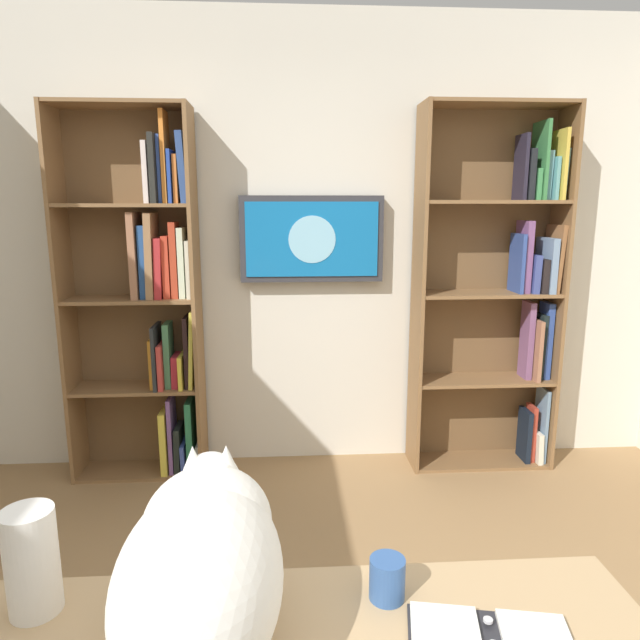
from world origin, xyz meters
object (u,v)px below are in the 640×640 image
(paper_towel_roll, at_px, (32,561))
(cat, at_px, (202,560))
(wall_mounted_tv, at_px, (312,239))
(coffee_mug, at_px, (387,579))
(bookshelf_left, at_px, (502,291))
(bookshelf_right, at_px, (149,302))

(paper_towel_roll, bearing_deg, cat, 165.84)
(wall_mounted_tv, height_order, coffee_mug, wall_mounted_tv)
(paper_towel_roll, height_order, coffee_mug, paper_towel_roll)
(bookshelf_left, relative_size, bookshelf_right, 1.01)
(cat, relative_size, coffee_mug, 7.20)
(wall_mounted_tv, height_order, cat, wall_mounted_tv)
(bookshelf_right, relative_size, cat, 3.10)
(wall_mounted_tv, xyz_separation_m, paper_towel_roll, (0.71, 2.24, -0.55))
(wall_mounted_tv, bearing_deg, coffee_mug, 91.37)
(wall_mounted_tv, xyz_separation_m, coffee_mug, (-0.05, 2.25, -0.62))
(wall_mounted_tv, bearing_deg, bookshelf_left, 176.06)
(coffee_mug, bearing_deg, cat, 12.11)
(wall_mounted_tv, distance_m, cat, 2.41)
(bookshelf_left, bearing_deg, wall_mounted_tv, -3.94)
(wall_mounted_tv, relative_size, cat, 1.23)
(bookshelf_left, height_order, bookshelf_right, bookshelf_left)
(cat, distance_m, coffee_mug, 0.42)
(bookshelf_left, height_order, wall_mounted_tv, bookshelf_left)
(wall_mounted_tv, xyz_separation_m, cat, (0.34, 2.33, -0.50))
(bookshelf_right, height_order, paper_towel_roll, bookshelf_right)
(bookshelf_right, xyz_separation_m, paper_towel_roll, (-0.24, 2.15, -0.19))
(bookshelf_left, height_order, paper_towel_roll, bookshelf_left)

